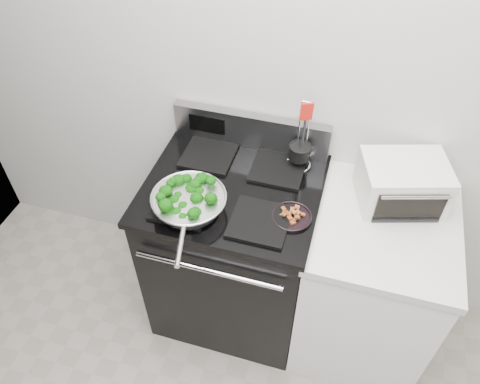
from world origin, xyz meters
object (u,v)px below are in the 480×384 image
at_px(gas_range, 234,250).
at_px(bacon_plate, 292,215).
at_px(toaster_oven, 402,183).
at_px(skillet, 189,202).
at_px(utensil_holder, 299,155).

bearing_deg(gas_range, bacon_plate, -20.68).
bearing_deg(toaster_oven, skillet, -174.47).
bearing_deg(utensil_holder, toaster_oven, -31.35).
relative_size(bacon_plate, toaster_oven, 0.41).
xyz_separation_m(skillet, utensil_holder, (0.39, 0.41, 0.01)).
distance_m(gas_range, toaster_oven, 0.91).
bearing_deg(bacon_plate, gas_range, 159.32).
bearing_deg(utensil_holder, gas_range, -162.37).
xyz_separation_m(bacon_plate, toaster_oven, (0.42, 0.26, 0.05)).
distance_m(skillet, toaster_oven, 0.92).
xyz_separation_m(skillet, bacon_plate, (0.43, 0.08, -0.03)).
bearing_deg(utensil_holder, skillet, -156.58).
height_order(gas_range, utensil_holder, utensil_holder).
height_order(bacon_plate, toaster_oven, toaster_oven).
bearing_deg(toaster_oven, gas_range, 175.59).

